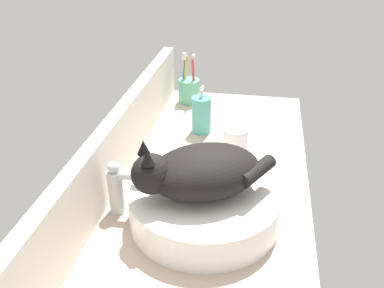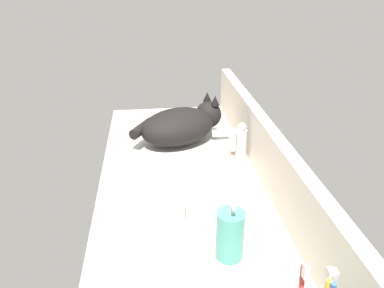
{
  "view_description": "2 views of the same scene",
  "coord_description": "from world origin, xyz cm",
  "px_view_note": "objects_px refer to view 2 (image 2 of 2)",
  "views": [
    {
      "loc": [
        -91.65,
        -12.26,
        63.59
      ],
      "look_at": [
        1.5,
        4.16,
        11.87
      ],
      "focal_mm": 40.0,
      "sensor_mm": 36.0,
      "label": 1
    },
    {
      "loc": [
        96.2,
        -9.65,
        60.68
      ],
      "look_at": [
        -4.38,
        2.2,
        11.24
      ],
      "focal_mm": 35.0,
      "sensor_mm": 36.0,
      "label": 2
    }
  ],
  "objects_px": {
    "cat": "(181,125)",
    "soap_dispenser": "(230,235)",
    "sink_basin": "(178,153)",
    "water_glass": "(171,209)",
    "faucet": "(238,141)"
  },
  "relations": [
    {
      "from": "cat",
      "to": "faucet",
      "type": "bearing_deg",
      "value": 88.25
    },
    {
      "from": "cat",
      "to": "faucet",
      "type": "height_order",
      "value": "cat"
    },
    {
      "from": "cat",
      "to": "soap_dispenser",
      "type": "height_order",
      "value": "cat"
    },
    {
      "from": "sink_basin",
      "to": "cat",
      "type": "xyz_separation_m",
      "value": [
        -0.01,
        0.01,
        0.1
      ]
    },
    {
      "from": "sink_basin",
      "to": "faucet",
      "type": "distance_m",
      "value": 0.2
    },
    {
      "from": "sink_basin",
      "to": "cat",
      "type": "height_order",
      "value": "cat"
    },
    {
      "from": "cat",
      "to": "water_glass",
      "type": "xyz_separation_m",
      "value": [
        0.32,
        -0.06,
        -0.1
      ]
    },
    {
      "from": "faucet",
      "to": "soap_dispenser",
      "type": "distance_m",
      "value": 0.47
    },
    {
      "from": "faucet",
      "to": "water_glass",
      "type": "height_order",
      "value": "faucet"
    },
    {
      "from": "soap_dispenser",
      "to": "sink_basin",
      "type": "bearing_deg",
      "value": -170.17
    },
    {
      "from": "cat",
      "to": "faucet",
      "type": "distance_m",
      "value": 0.2
    },
    {
      "from": "cat",
      "to": "soap_dispenser",
      "type": "relative_size",
      "value": 1.99
    },
    {
      "from": "sink_basin",
      "to": "soap_dispenser",
      "type": "height_order",
      "value": "soap_dispenser"
    },
    {
      "from": "cat",
      "to": "water_glass",
      "type": "height_order",
      "value": "cat"
    },
    {
      "from": "cat",
      "to": "water_glass",
      "type": "relative_size",
      "value": 3.37
    }
  ]
}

